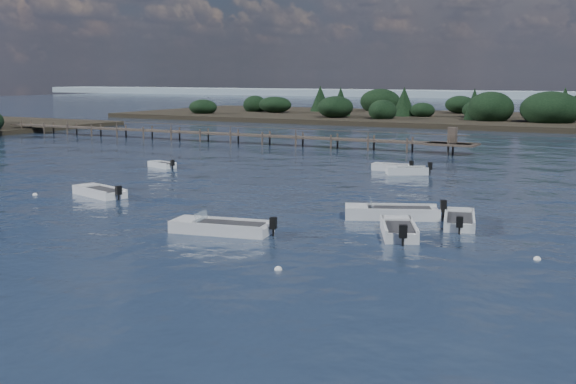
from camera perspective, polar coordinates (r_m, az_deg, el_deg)
The scene contains 14 objects.
ground at distance 86.66m, azimuth 12.40°, elevation 3.83°, with size 400.00×400.00×0.00m, color #162134.
tender_far_white at distance 60.35m, azimuth 8.14°, elevation 1.84°, with size 3.42×1.36×1.16m.
tender_far_grey at distance 62.75m, azimuth -9.92°, elevation 2.05°, with size 3.10×1.86×0.98m.
dinghy_mid_grey at distance 48.84m, azimuth -14.67°, elevation -0.11°, with size 4.69×2.79×1.17m.
tender_far_grey_b at distance 58.22m, azimuth 9.39°, elevation 1.55°, with size 3.53×2.73×1.24m.
dinghy_mid_white_a at distance 36.43m, azimuth -5.30°, elevation -2.96°, with size 5.52×2.79×1.27m.
dinghy_mid_white_b at distance 40.39m, azimuth 8.17°, elevation -1.79°, with size 5.54×3.85×1.38m.
dinghy_extra_a at distance 39.21m, azimuth 13.38°, elevation -2.32°, with size 2.59×4.67×1.14m.
dinghy_extra_b at distance 36.06m, azimuth 8.74°, elevation -3.14°, with size 3.09×4.37×1.26m.
buoy_b at distance 29.48m, azimuth -0.77°, elevation -6.17°, with size 0.32×0.32×0.32m, color silver.
buoy_c at distance 50.42m, azimuth -19.36°, elevation -0.23°, with size 0.32×0.32×0.32m, color silver.
buoy_d at distance 32.85m, azimuth 19.09°, elevation -5.08°, with size 0.32×0.32×0.32m, color silver.
jetty at distance 84.52m, azimuth -4.27°, elevation 4.56°, with size 64.50×3.20×3.40m.
distant_haze at distance 277.46m, azimuth 4.12°, elevation 7.59°, with size 280.00×20.00×2.40m, color #879CA7.
Camera 1 is at (23.55, -23.03, 7.83)m, focal length 45.00 mm.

